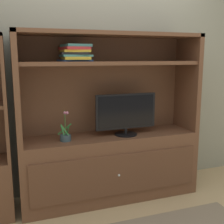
# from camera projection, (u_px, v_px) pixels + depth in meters

# --- Properties ---
(ground_plane) EXTENTS (8.00, 8.00, 0.00)m
(ground_plane) POSITION_uv_depth(u_px,v_px,m) (124.00, 215.00, 2.76)
(ground_plane) COLOR tan
(painted_rear_wall) EXTENTS (6.00, 0.10, 2.80)m
(painted_rear_wall) POSITION_uv_depth(u_px,v_px,m) (100.00, 64.00, 3.18)
(painted_rear_wall) COLOR gray
(painted_rear_wall) RESTS_ON ground_plane
(media_console) EXTENTS (1.85, 0.50, 1.72)m
(media_console) POSITION_uv_depth(u_px,v_px,m) (110.00, 149.00, 3.03)
(media_console) COLOR brown
(media_console) RESTS_ON ground_plane
(tv_monitor) EXTENTS (0.65, 0.23, 0.43)m
(tv_monitor) POSITION_uv_depth(u_px,v_px,m) (126.00, 114.00, 2.95)
(tv_monitor) COLOR black
(tv_monitor) RESTS_ON media_console
(potted_plant) EXTENTS (0.14, 0.14, 0.30)m
(potted_plant) POSITION_uv_depth(u_px,v_px,m) (66.00, 136.00, 2.77)
(potted_plant) COLOR #384C56
(potted_plant) RESTS_ON media_console
(magazine_stack) EXTENTS (0.31, 0.35, 0.16)m
(magazine_stack) POSITION_uv_depth(u_px,v_px,m) (75.00, 53.00, 2.72)
(magazine_stack) COLOR #2D519E
(magazine_stack) RESTS_ON media_console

